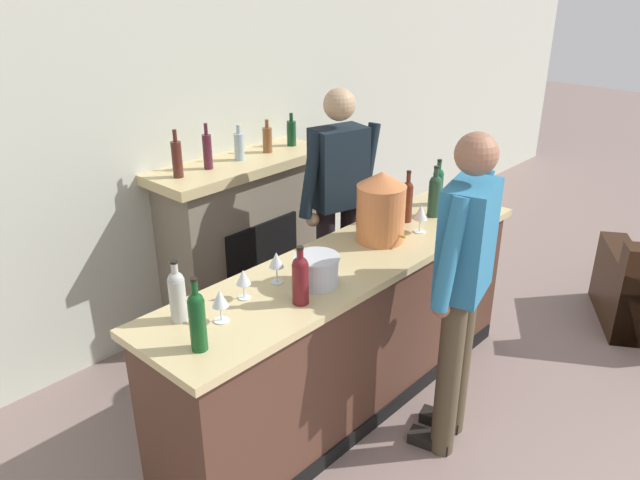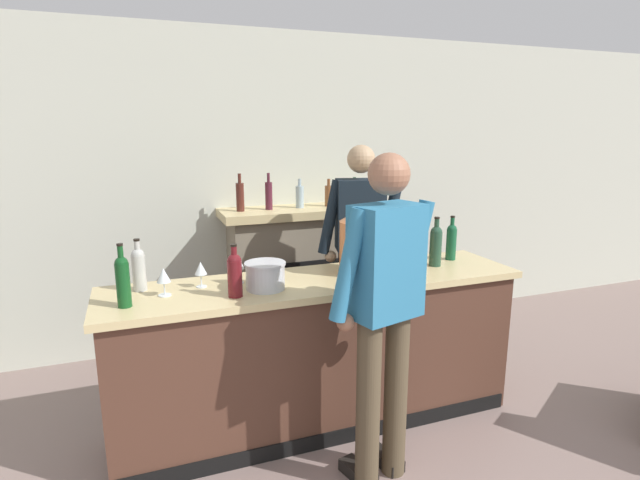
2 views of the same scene
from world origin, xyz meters
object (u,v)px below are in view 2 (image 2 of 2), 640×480
object	(u,v)px
wine_bottle_burgundy_dark	(123,279)
wine_glass_mid_counter	(406,255)
copper_dispenser	(362,241)
person_customer	(384,309)
person_bartender	(360,250)
wine_bottle_merlot_tall	(451,240)
wine_bottle_riesling_slim	(235,273)
wine_bottle_cabernet_heavy	(405,244)
wine_bottle_chardonnay_pale	(436,244)
wine_glass_near_bucket	(201,269)
wine_bottle_port_short	(139,267)
fireplace_stone	(300,274)
wine_glass_back_row	(164,276)
wine_glass_front_right	(238,263)
ice_bucket_steel	(265,276)

from	to	relation	value
wine_bottle_burgundy_dark	wine_glass_mid_counter	distance (m)	1.71
copper_dispenser	person_customer	bearing A→B (deg)	-105.32
person_bartender	wine_bottle_merlot_tall	distance (m)	0.70
wine_bottle_riesling_slim	wine_glass_mid_counter	bearing A→B (deg)	3.63
person_bartender	wine_bottle_cabernet_heavy	distance (m)	0.51
person_bartender	wine_bottle_chardonnay_pale	xyz separation A→B (m)	(0.31, -0.56, 0.15)
person_customer	wine_glass_near_bucket	distance (m)	1.12
wine_bottle_riesling_slim	wine_bottle_port_short	size ratio (longest dim) A/B	0.98
wine_bottle_cabernet_heavy	wine_bottle_burgundy_dark	world-z (taller)	wine_bottle_burgundy_dark
person_customer	wine_bottle_riesling_slim	xyz separation A→B (m)	(-0.68, 0.50, 0.13)
person_customer	wine_bottle_chardonnay_pale	size ratio (longest dim) A/B	5.30
fireplace_stone	wine_bottle_port_short	size ratio (longest dim) A/B	5.04
person_bartender	wine_glass_back_row	distance (m)	1.58
wine_bottle_chardonnay_pale	wine_glass_mid_counter	bearing A→B (deg)	-162.95
wine_bottle_cabernet_heavy	wine_bottle_port_short	distance (m)	1.72
wine_bottle_chardonnay_pale	wine_glass_front_right	distance (m)	1.35
ice_bucket_steel	wine_bottle_cabernet_heavy	xyz separation A→B (m)	(1.02, 0.16, 0.07)
copper_dispenser	wine_bottle_burgundy_dark	bearing A→B (deg)	-174.54
wine_bottle_cabernet_heavy	wine_glass_mid_counter	world-z (taller)	wine_bottle_cabernet_heavy
person_customer	copper_dispenser	size ratio (longest dim) A/B	4.21
fireplace_stone	ice_bucket_steel	xyz separation A→B (m)	(-0.66, -1.38, 0.44)
wine_bottle_merlot_tall	wine_bottle_burgundy_dark	bearing A→B (deg)	-174.24
person_bartender	wine_bottle_burgundy_dark	distance (m)	1.82
wine_bottle_riesling_slim	fireplace_stone	bearing A→B (deg)	59.51
wine_bottle_chardonnay_pale	wine_glass_mid_counter	distance (m)	0.30
wine_bottle_chardonnay_pale	wine_glass_back_row	world-z (taller)	wine_bottle_chardonnay_pale
copper_dispenser	wine_glass_front_right	distance (m)	0.81
wine_bottle_riesling_slim	wine_glass_back_row	distance (m)	0.40
wine_bottle_chardonnay_pale	wine_bottle_port_short	bearing A→B (deg)	175.71
wine_glass_front_right	wine_glass_mid_counter	world-z (taller)	wine_glass_mid_counter
copper_dispenser	ice_bucket_steel	xyz separation A→B (m)	(-0.67, -0.11, -0.13)
wine_bottle_port_short	wine_bottle_merlot_tall	bearing A→B (deg)	-1.05
wine_bottle_cabernet_heavy	wine_bottle_chardonnay_pale	bearing A→B (deg)	-21.03
fireplace_stone	wine_bottle_cabernet_heavy	world-z (taller)	fireplace_stone
person_customer	wine_bottle_port_short	world-z (taller)	person_customer
copper_dispenser	wine_bottle_cabernet_heavy	world-z (taller)	copper_dispenser
wine_glass_near_bucket	wine_bottle_merlot_tall	bearing A→B (deg)	0.79
person_customer	person_bartender	distance (m)	1.28
person_bartender	wine_bottle_port_short	bearing A→B (deg)	-165.54
wine_bottle_burgundy_dark	wine_glass_back_row	world-z (taller)	wine_bottle_burgundy_dark
wine_glass_back_row	wine_bottle_riesling_slim	bearing A→B (deg)	-22.30
wine_bottle_chardonnay_pale	wine_bottle_riesling_slim	bearing A→B (deg)	-173.59
person_customer	wine_bottle_chardonnay_pale	bearing A→B (deg)	41.77
copper_dispenser	wine_bottle_cabernet_heavy	xyz separation A→B (m)	(0.35, 0.05, -0.07)
wine_bottle_burgundy_dark	wine_bottle_port_short	size ratio (longest dim) A/B	1.12
ice_bucket_steel	wine_bottle_burgundy_dark	distance (m)	0.78
fireplace_stone	wine_bottle_port_short	world-z (taller)	fireplace_stone
wine_bottle_cabernet_heavy	wine_bottle_chardonnay_pale	world-z (taller)	wine_bottle_chardonnay_pale
ice_bucket_steel	wine_bottle_merlot_tall	bearing A→B (deg)	7.63
wine_bottle_burgundy_dark	wine_bottle_merlot_tall	xyz separation A→B (m)	(2.20, 0.22, -0.01)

